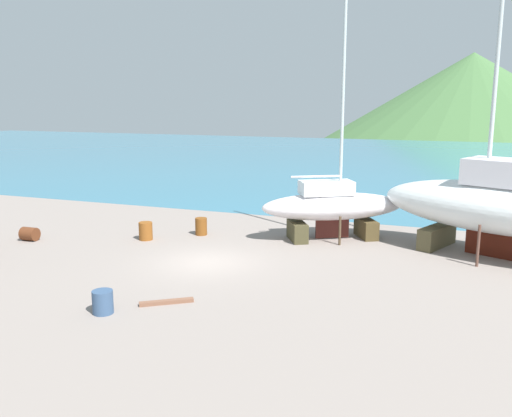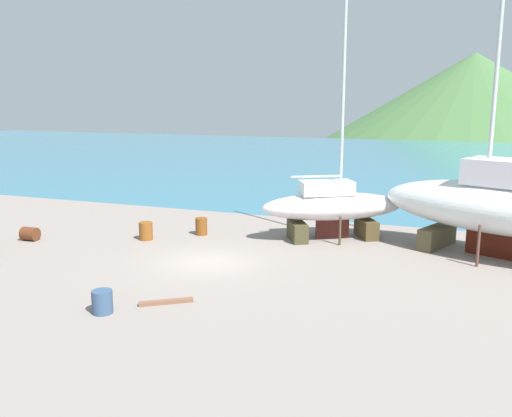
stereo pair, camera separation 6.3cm
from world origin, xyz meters
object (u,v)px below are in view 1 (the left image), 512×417
sailboat_mid_port (499,206)px  barrel_tar_black (201,226)px  barrel_rust_mid (103,302)px  sailboat_small_center (332,206)px  barrel_rust_near (30,234)px  barrel_by_slipway (146,231)px

sailboat_mid_port → barrel_tar_black: size_ratio=17.67×
barrel_rust_mid → sailboat_small_center: bearing=68.8°
sailboat_small_center → barrel_rust_mid: size_ratio=14.84×
barrel_rust_mid → barrel_rust_near: 11.26m
sailboat_mid_port → barrel_rust_near: (-21.32, -4.84, -1.99)m
sailboat_small_center → barrel_tar_black: sailboat_small_center is taller
sailboat_mid_port → barrel_tar_black: sailboat_mid_port is taller
sailboat_small_center → barrel_rust_mid: bearing=-141.4°
sailboat_small_center → barrel_tar_black: size_ratio=12.89×
barrel_rust_mid → barrel_rust_near: size_ratio=0.98×
barrel_tar_black → sailboat_mid_port: bearing=3.3°
sailboat_small_center → barrel_tar_black: (-6.45, -1.54, -1.23)m
sailboat_small_center → barrel_rust_near: 14.98m
sailboat_mid_port → barrel_rust_mid: sailboat_mid_port is taller
barrel_tar_black → barrel_rust_near: size_ratio=1.12×
barrel_by_slipway → barrel_rust_near: (-5.27, -2.15, -0.11)m
barrel_tar_black → barrel_rust_mid: barrel_tar_black is taller
barrel_by_slipway → sailboat_mid_port: bearing=9.5°
sailboat_small_center → barrel_rust_near: bearing=171.7°
barrel_by_slipway → barrel_rust_near: bearing=-157.8°
barrel_by_slipway → barrel_tar_black: bearing=41.8°
sailboat_mid_port → barrel_by_slipway: bearing=32.3°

